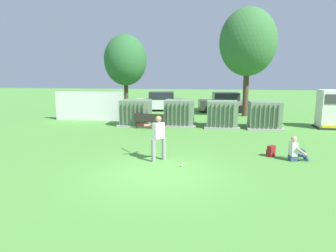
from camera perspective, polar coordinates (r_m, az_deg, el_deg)
The scene contains 16 objects.
ground_plane at distance 10.37m, azimuth -2.10°, elevation -8.90°, with size 96.00×96.00×0.00m, color #51933D.
fence_panel at distance 21.87m, azimuth -14.59°, elevation 3.63°, with size 4.80×0.12×2.00m, color white.
transformer_west at distance 19.27m, azimuth -6.02°, elevation 2.41°, with size 2.10×1.70×1.62m.
transformer_mid_west at distance 19.12m, azimuth 2.15°, elevation 2.40°, with size 2.10×1.70×1.62m.
transformer_mid_east at distance 18.82m, azimuth 10.04°, elevation 2.12°, with size 2.10×1.70×1.62m.
transformer_east at distance 19.03m, azimuth 17.59°, elevation 1.89°, with size 2.10×1.70×1.62m.
generator_enclosure at distance 20.65m, azimuth 28.18°, elevation 2.75°, with size 1.60×1.40×2.30m.
park_bench at distance 18.13m, azimuth -3.51°, elevation 1.15°, with size 1.83×0.56×0.92m.
batter at distance 11.62m, azimuth -1.94°, elevation -1.80°, with size 1.31×1.33×1.74m.
sports_ball at distance 11.09m, azimuth 2.58°, elevation -7.37°, with size 0.09×0.09×0.09m, color white.
seated_spectator at distance 12.71m, azimuth 22.77°, elevation -4.33°, with size 0.75×0.59×0.96m.
backpack at distance 13.01m, azimuth 18.69°, elevation -4.48°, with size 0.38×0.38×0.44m.
tree_left at distance 23.64m, azimuth -7.96°, elevation 12.06°, with size 3.19×3.19×6.10m.
tree_center_left at distance 23.96m, azimuth 14.71°, elevation 14.90°, with size 4.17×4.17×7.98m.
parked_car_leftmost at distance 26.58m, azimuth -1.46°, elevation 4.54°, with size 4.35×2.24×1.62m.
parked_car_left_of_center at distance 26.15m, azimuth 10.48°, elevation 4.28°, with size 4.37×2.28×1.62m.
Camera 1 is at (1.62, -9.66, 3.40)m, focal length 32.60 mm.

